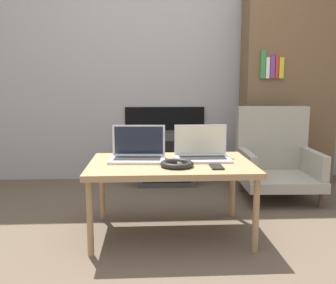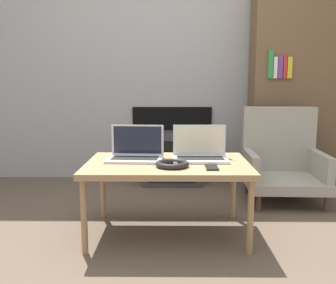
{
  "view_description": "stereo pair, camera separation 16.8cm",
  "coord_description": "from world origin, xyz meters",
  "px_view_note": "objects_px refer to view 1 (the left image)",
  "views": [
    {
      "loc": [
        -0.14,
        -1.88,
        0.95
      ],
      "look_at": [
        0.0,
        0.69,
        0.55
      ],
      "focal_mm": 40.0,
      "sensor_mm": 36.0,
      "label": 1
    },
    {
      "loc": [
        0.02,
        -1.88,
        0.95
      ],
      "look_at": [
        0.0,
        0.69,
        0.55
      ],
      "focal_mm": 40.0,
      "sensor_mm": 36.0,
      "label": 2
    }
  ],
  "objects_px": {
    "armchair": "(275,158)",
    "phone": "(216,167)",
    "laptop_right": "(202,152)",
    "tv": "(166,158)",
    "headphones": "(177,164)",
    "laptop_left": "(138,153)"
  },
  "relations": [
    {
      "from": "tv",
      "to": "armchair",
      "type": "bearing_deg",
      "value": -26.59
    },
    {
      "from": "tv",
      "to": "armchair",
      "type": "relative_size",
      "value": 0.71
    },
    {
      "from": "phone",
      "to": "tv",
      "type": "height_order",
      "value": "tv"
    },
    {
      "from": "tv",
      "to": "laptop_right",
      "type": "bearing_deg",
      "value": -81.11
    },
    {
      "from": "laptop_left",
      "to": "laptop_right",
      "type": "relative_size",
      "value": 1.04
    },
    {
      "from": "laptop_left",
      "to": "headphones",
      "type": "distance_m",
      "value": 0.32
    },
    {
      "from": "laptop_right",
      "to": "armchair",
      "type": "bearing_deg",
      "value": 43.13
    },
    {
      "from": "laptop_left",
      "to": "laptop_right",
      "type": "bearing_deg",
      "value": 3.8
    },
    {
      "from": "phone",
      "to": "armchair",
      "type": "height_order",
      "value": "armchair"
    },
    {
      "from": "headphones",
      "to": "phone",
      "type": "xyz_separation_m",
      "value": [
        0.23,
        -0.04,
        -0.01
      ]
    },
    {
      "from": "headphones",
      "to": "armchair",
      "type": "relative_size",
      "value": 0.26
    },
    {
      "from": "armchair",
      "to": "phone",
      "type": "bearing_deg",
      "value": -124.24
    },
    {
      "from": "phone",
      "to": "armchair",
      "type": "distance_m",
      "value": 1.16
    },
    {
      "from": "laptop_right",
      "to": "armchair",
      "type": "xyz_separation_m",
      "value": [
        0.73,
        0.68,
        -0.18
      ]
    },
    {
      "from": "laptop_right",
      "to": "headphones",
      "type": "height_order",
      "value": "laptop_right"
    },
    {
      "from": "laptop_left",
      "to": "armchair",
      "type": "height_order",
      "value": "armchair"
    },
    {
      "from": "laptop_right",
      "to": "tv",
      "type": "bearing_deg",
      "value": 98.94
    },
    {
      "from": "laptop_left",
      "to": "phone",
      "type": "height_order",
      "value": "laptop_left"
    },
    {
      "from": "laptop_left",
      "to": "headphones",
      "type": "height_order",
      "value": "laptop_left"
    },
    {
      "from": "laptop_right",
      "to": "tv",
      "type": "distance_m",
      "value": 1.18
    },
    {
      "from": "laptop_left",
      "to": "armchair",
      "type": "relative_size",
      "value": 0.48
    },
    {
      "from": "tv",
      "to": "armchair",
      "type": "height_order",
      "value": "armchair"
    }
  ]
}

